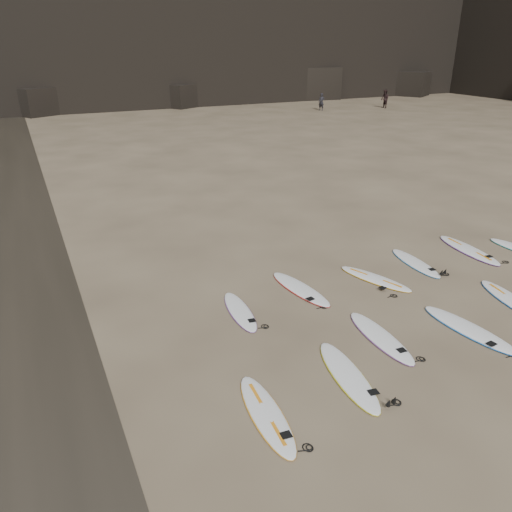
% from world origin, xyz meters
% --- Properties ---
extents(ground, '(240.00, 240.00, 0.00)m').
position_xyz_m(ground, '(0.00, 0.00, 0.00)').
color(ground, '#897559').
rests_on(ground, ground).
extents(surfboard_0, '(0.79, 2.49, 0.09)m').
position_xyz_m(surfboard_0, '(-4.45, -1.06, 0.04)').
color(surfboard_0, white).
rests_on(surfboard_0, ground).
extents(surfboard_1, '(1.01, 2.65, 0.09)m').
position_xyz_m(surfboard_1, '(-2.35, -0.74, 0.05)').
color(surfboard_1, white).
rests_on(surfboard_1, ground).
extents(surfboard_2, '(0.75, 2.52, 0.09)m').
position_xyz_m(surfboard_2, '(-0.79, 0.17, 0.04)').
color(surfboard_2, white).
rests_on(surfboard_2, ground).
extents(surfboard_3, '(0.94, 2.73, 0.10)m').
position_xyz_m(surfboard_3, '(1.41, -0.47, 0.05)').
color(surfboard_3, white).
rests_on(surfboard_3, ground).
extents(surfboard_4, '(1.12, 2.56, 0.09)m').
position_xyz_m(surfboard_4, '(3.63, 0.13, 0.04)').
color(surfboard_4, white).
rests_on(surfboard_4, ground).
extents(surfboard_5, '(0.75, 2.25, 0.08)m').
position_xyz_m(surfboard_5, '(-3.34, 2.75, 0.04)').
color(surfboard_5, white).
rests_on(surfboard_5, ground).
extents(surfboard_6, '(0.93, 2.59, 0.09)m').
position_xyz_m(surfboard_6, '(-1.27, 3.18, 0.05)').
color(surfboard_6, white).
rests_on(surfboard_6, ground).
extents(surfboard_7, '(1.36, 2.46, 0.09)m').
position_xyz_m(surfboard_7, '(1.08, 2.80, 0.04)').
color(surfboard_7, white).
rests_on(surfboard_7, ground).
extents(surfboard_8, '(0.82, 2.43, 0.09)m').
position_xyz_m(surfboard_8, '(2.95, 3.18, 0.04)').
color(surfboard_8, white).
rests_on(surfboard_8, ground).
extents(surfboard_9, '(0.92, 2.83, 0.10)m').
position_xyz_m(surfboard_9, '(5.32, 3.24, 0.05)').
color(surfboard_9, white).
rests_on(surfboard_9, ground).
extents(person_a, '(0.66, 0.73, 1.66)m').
position_xyz_m(person_a, '(20.16, 36.27, 0.83)').
color(person_a, black).
rests_on(person_a, ground).
extents(person_b, '(0.75, 0.93, 1.84)m').
position_xyz_m(person_b, '(27.09, 35.09, 0.92)').
color(person_b, black).
rests_on(person_b, ground).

